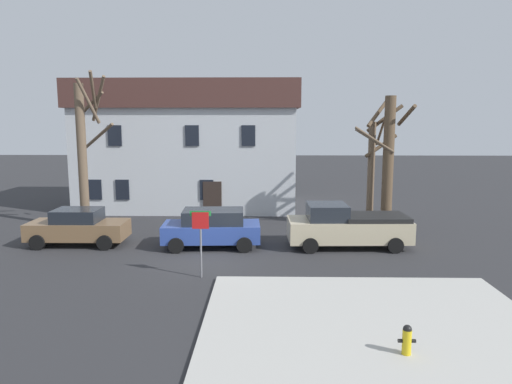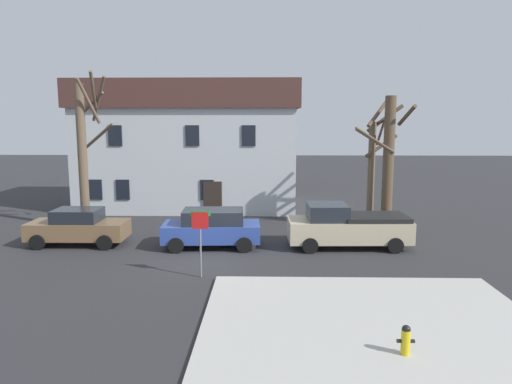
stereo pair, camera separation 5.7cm
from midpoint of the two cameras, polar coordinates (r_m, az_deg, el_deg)
The scene contains 12 objects.
ground_plane at distance 19.62m, azimuth -6.35°, elevation -8.16°, with size 120.00×120.00×0.00m, color #2D2D30.
sidewalk_slab at distance 13.51m, azimuth 14.19°, elevation -16.05°, with size 9.40×8.51×0.12m, color #B7B5AD.
building_main at distance 31.74m, azimuth -7.94°, elevation 5.75°, with size 14.00×8.00×8.09m.
tree_bare_near at distance 26.17m, azimuth -20.13°, elevation 4.93°, with size 2.09×2.60×8.14m.
tree_bare_mid at distance 25.53m, azimuth 13.75°, elevation 2.57°, with size 2.02×1.88×6.28m.
tree_bare_far at distance 25.03m, azimuth 15.61°, elevation 3.85°, with size 2.28×1.98×6.89m.
car_brown_sedan at distance 23.08m, azimuth -20.79°, elevation -3.98°, with size 4.40×2.03×1.67m.
car_blue_wagon at distance 21.28m, azimuth -5.41°, elevation -4.32°, with size 4.41×2.29×1.72m.
pickup_truck_beige at distance 21.60m, azimuth 10.89°, elevation -4.09°, with size 5.46×2.46×1.97m.
fire_hydrant at distance 12.25m, azimuth 17.66°, elevation -16.60°, with size 0.42×0.22×0.73m.
street_sign_pole at distance 17.05m, azimuth -6.82°, elevation -4.70°, with size 0.76×0.07×2.46m.
bicycle_leaning at distance 26.64m, azimuth -19.55°, elevation -3.32°, with size 1.70×0.52×1.03m.
Camera 1 is at (2.49, -18.62, 5.63)m, focal length 33.05 mm.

